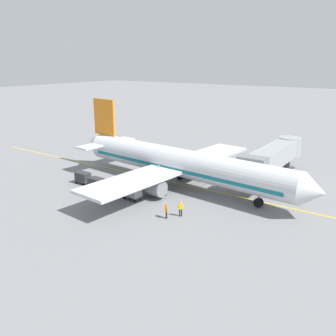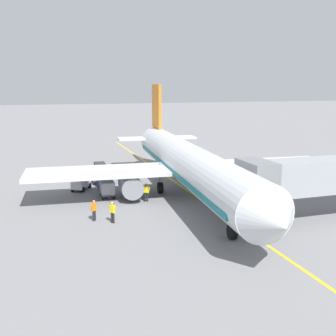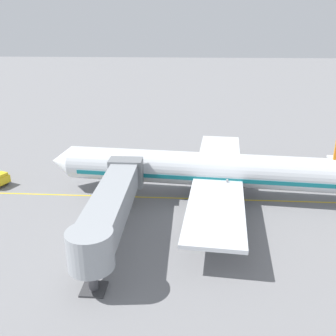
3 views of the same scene
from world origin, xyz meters
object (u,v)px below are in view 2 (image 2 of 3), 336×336
baggage_cart_second_in_train (104,180)px  ground_crew_loader (112,211)px  baggage_cart_front (107,188)px  ground_crew_wing_walker (94,209)px  baggage_cart_tail_end (100,168)px  baggage_cart_third_in_train (98,175)px  ground_crew_marshaller (146,191)px  parked_airliner (188,164)px  baggage_tug_lead (81,183)px

baggage_cart_second_in_train → ground_crew_loader: 10.60m
baggage_cart_front → ground_crew_wing_walker: (2.16, 6.53, 0.00)m
baggage_cart_front → baggage_cart_tail_end: 9.48m
baggage_cart_third_in_train → ground_crew_marshaller: size_ratio=1.73×
parked_airliner → ground_crew_marshaller: (4.23, 0.54, -2.23)m
baggage_cart_third_in_train → baggage_cart_tail_end: same height
parked_airliner → ground_crew_loader: size_ratio=22.10×
baggage_cart_second_in_train → baggage_cart_third_in_train: size_ratio=1.00×
baggage_cart_front → ground_crew_wing_walker: 6.88m
baggage_tug_lead → baggage_cart_second_in_train: bearing=167.1°
parked_airliner → baggage_cart_second_in_train: bearing=-35.0°
baggage_cart_front → ground_crew_marshaller: ground_crew_marshaller is taller
parked_airliner → baggage_cart_front: size_ratio=12.77×
baggage_cart_second_in_train → baggage_cart_third_in_train: bearing=-86.6°
parked_airliner → ground_crew_wing_walker: parked_airliner is taller
baggage_cart_tail_end → ground_crew_wing_walker: 16.25m
ground_crew_wing_walker → ground_crew_marshaller: 6.68m
ground_crew_marshaller → baggage_cart_second_in_train: bearing=-62.1°
baggage_cart_second_in_train → ground_crew_marshaller: (-2.95, 5.57, 0.00)m
baggage_cart_third_in_train → ground_crew_wing_walker: bearing=80.1°
ground_crew_loader → ground_crew_wing_walker: bearing=-36.3°
baggage_cart_tail_end → baggage_cart_third_in_train: bearing=77.8°
parked_airliner → baggage_cart_third_in_train: bearing=-47.7°
baggage_cart_third_in_train → baggage_cart_tail_end: 3.41m
parked_airliner → ground_crew_marshaller: size_ratio=22.10×
ground_crew_marshaller → ground_crew_wing_walker: bearing=36.9°
baggage_cart_second_in_train → baggage_cart_tail_end: size_ratio=1.00×
baggage_tug_lead → baggage_cart_front: (-2.09, 3.59, 0.24)m
baggage_tug_lead → ground_crew_marshaller: (-5.28, 6.11, 0.24)m
ground_crew_marshaller → baggage_tug_lead: bearing=-49.1°
baggage_cart_third_in_train → ground_crew_wing_walker: 12.84m
baggage_tug_lead → ground_crew_loader: (-1.24, 11.08, 0.24)m
parked_airliner → ground_crew_wing_walker: bearing=25.4°
baggage_cart_second_in_train → parked_airliner: bearing=145.0°
baggage_cart_third_in_train → baggage_cart_tail_end: bearing=-102.2°
ground_crew_wing_walker → ground_crew_marshaller: (-5.35, -4.01, 0.00)m
baggage_tug_lead → baggage_cart_tail_end: (-2.87, -5.86, 0.24)m
baggage_cart_tail_end → ground_crew_loader: (1.63, 16.93, 0.00)m
baggage_cart_front → baggage_cart_second_in_train: bearing=-94.4°
parked_airliner → baggage_cart_front: (7.42, -1.98, -2.24)m
parked_airliner → baggage_cart_second_in_train: size_ratio=12.77×
baggage_tug_lead → baggage_cart_front: size_ratio=0.95×
baggage_tug_lead → ground_crew_loader: bearing=96.4°
parked_airliner → baggage_cart_tail_end: size_ratio=12.77×
ground_crew_wing_walker → ground_crew_loader: size_ratio=1.00×
baggage_cart_front → baggage_tug_lead: bearing=-59.7°
baggage_cart_front → ground_crew_loader: 7.54m
baggage_tug_lead → ground_crew_loader: ground_crew_loader is taller
ground_crew_loader → baggage_tug_lead: bearing=-83.6°
baggage_tug_lead → ground_crew_wing_walker: size_ratio=1.64×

